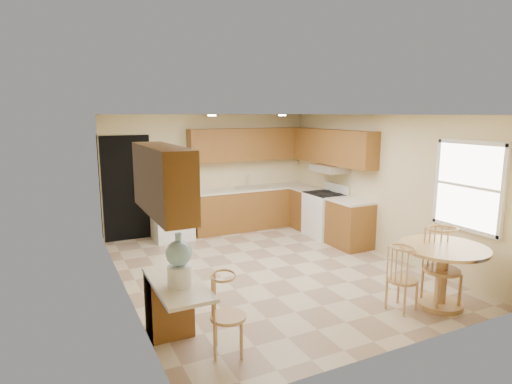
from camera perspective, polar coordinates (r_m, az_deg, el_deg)
name	(u,v)px	position (r m, az deg, el deg)	size (l,w,h in m)	color
floor	(269,269)	(7.14, 1.73, -10.24)	(5.50, 5.50, 0.00)	tan
ceiling	(270,115)	(6.68, 1.85, 10.26)	(4.50, 5.50, 0.02)	white
wall_back	(210,173)	(9.28, -6.18, 2.53)	(4.50, 0.02, 2.50)	beige
wall_front	(395,240)	(4.62, 18.06, -6.08)	(4.50, 0.02, 2.50)	beige
wall_left	(123,208)	(6.10, -17.26, -2.07)	(0.02, 5.50, 2.50)	beige
wall_right	(379,184)	(8.08, 16.03, 1.00)	(0.02, 5.50, 2.50)	beige
doorway	(127,188)	(8.86, -16.81, 0.45)	(0.90, 0.02, 2.10)	black
base_cab_back	(252,209)	(9.49, -0.49, -2.24)	(2.75, 0.60, 0.87)	brown
counter_back	(252,189)	(9.40, -0.50, 0.47)	(2.75, 0.63, 0.04)	beige
base_cab_right_a	(308,209)	(9.50, 6.93, -2.31)	(0.60, 0.59, 0.87)	brown
counter_right_a	(308,189)	(9.41, 6.99, 0.40)	(0.63, 0.59, 0.04)	beige
base_cab_right_b	(350,224)	(8.35, 12.38, -4.25)	(0.60, 0.80, 0.87)	brown
counter_right_b	(351,201)	(8.25, 12.51, -1.20)	(0.63, 0.80, 0.04)	beige
upper_cab_back	(250,144)	(9.40, -0.86, 6.36)	(2.75, 0.33, 0.70)	brown
upper_cab_right	(332,147)	(8.84, 10.16, 5.94)	(0.33, 2.42, 0.70)	brown
upper_cab_left	(163,180)	(4.47, -12.34, 1.56)	(0.33, 1.40, 0.70)	brown
sink	(251,188)	(9.39, -0.63, 0.59)	(0.78, 0.44, 0.01)	silver
range_hood	(329,168)	(8.81, 9.74, 3.13)	(0.50, 0.76, 0.14)	silver
desk_pedestal	(169,304)	(5.19, -11.51, -14.41)	(0.48, 0.42, 0.72)	brown
desk_top	(177,284)	(4.69, -10.48, -11.92)	(0.50, 1.20, 0.04)	beige
window	(468,186)	(6.79, 26.47, 0.70)	(0.06, 1.12, 1.30)	white
can_light_a	(212,115)	(7.57, -5.90, 10.13)	(0.14, 0.14, 0.02)	white
can_light_b	(282,115)	(8.16, 3.51, 10.18)	(0.14, 0.14, 0.02)	white
refrigerator	(171,198)	(8.74, -11.20, -0.77)	(0.75, 0.73, 1.70)	white
stove	(325,214)	(8.94, 9.16, -2.96)	(0.65, 0.76, 1.09)	white
dining_table	(442,267)	(6.17, 23.58, -9.18)	(1.12, 1.12, 0.83)	tan
chair_table_a	(408,274)	(5.84, 19.56, -10.24)	(0.38, 0.49, 0.85)	tan
chair_table_b	(449,262)	(6.08, 24.37, -8.56)	(0.46, 0.48, 1.05)	tan
chair_desk	(231,310)	(4.57, -3.34, -15.39)	(0.38, 0.50, 0.87)	tan
water_crock	(179,262)	(4.50, -10.22, -9.19)	(0.27, 0.27, 0.56)	white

